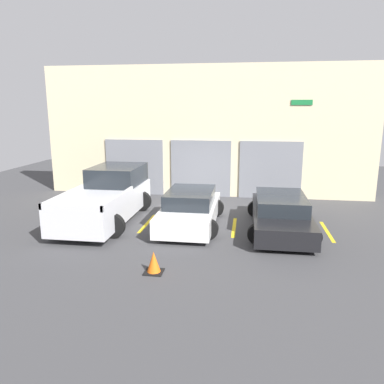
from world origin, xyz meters
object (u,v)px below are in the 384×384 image
at_px(pickup_truck, 108,197).
at_px(sedan_side, 281,213).
at_px(traffic_cone, 154,263).
at_px(sedan_white, 190,209).

bearing_deg(pickup_truck, sedan_side, -2.74).
distance_m(sedan_side, traffic_cone, 5.29).
relative_size(sedan_side, traffic_cone, 8.63).
distance_m(pickup_truck, traffic_cone, 5.19).
height_order(pickup_truck, sedan_white, pickup_truck).
xyz_separation_m(sedan_white, sedan_side, (3.12, 0.00, -0.03)).
xyz_separation_m(pickup_truck, sedan_side, (6.23, -0.30, -0.30)).
bearing_deg(sedan_white, pickup_truck, 174.48).
distance_m(sedan_white, traffic_cone, 4.04).
bearing_deg(sedan_white, sedan_side, 0.06).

